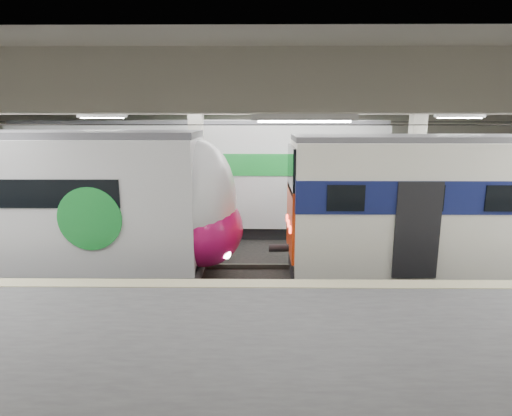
{
  "coord_description": "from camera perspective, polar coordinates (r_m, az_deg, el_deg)",
  "views": [
    {
      "loc": [
        -0.66,
        -12.67,
        4.98
      ],
      "look_at": [
        -0.8,
        1.0,
        2.0
      ],
      "focal_mm": 30.0,
      "sensor_mm": 36.0,
      "label": 1
    }
  ],
  "objects": [
    {
      "name": "modern_emu",
      "position": [
        14.72,
        -27.64,
        0.08
      ],
      "size": [
        14.05,
        2.9,
        4.52
      ],
      "color": "silver",
      "rests_on": "ground"
    },
    {
      "name": "older_rer",
      "position": [
        14.97,
        30.68,
        0.27
      ],
      "size": [
        13.31,
        2.94,
        4.4
      ],
      "color": "white",
      "rests_on": "ground"
    },
    {
      "name": "far_train",
      "position": [
        18.52,
        -7.2,
        4.38
      ],
      "size": [
        15.15,
        3.42,
        4.77
      ],
      "rotation": [
        0.0,
        0.0,
        -0.02
      ],
      "color": "silver",
      "rests_on": "ground"
    },
    {
      "name": "station_hall",
      "position": [
        11.09,
        4.03,
        3.26
      ],
      "size": [
        36.0,
        24.0,
        5.75
      ],
      "color": "black",
      "rests_on": "ground"
    }
  ]
}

